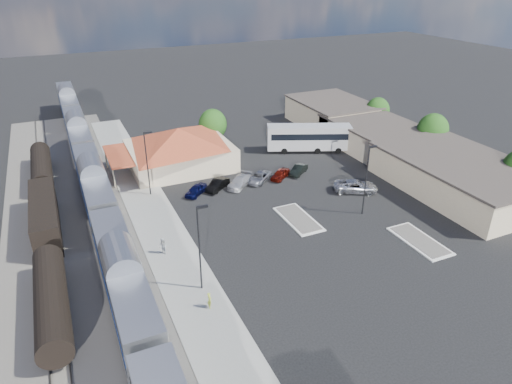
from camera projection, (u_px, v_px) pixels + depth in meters
name	position (u px, v px, depth m)	size (l,w,h in m)	color
ground	(276.00, 234.00, 52.67)	(280.00, 280.00, 0.00)	black
railbed	(78.00, 240.00, 51.41)	(16.00, 100.00, 0.12)	#4C4944
platform	(161.00, 231.00, 53.09)	(5.50, 92.00, 0.18)	gray
passenger_train	(95.00, 189.00, 56.87)	(3.00, 104.00, 5.55)	silver
freight_cars	(45.00, 217.00, 52.37)	(2.80, 46.00, 4.00)	black
station_depot	(179.00, 148.00, 69.19)	(18.35, 12.24, 6.20)	#C1AB8D
buildings_east	(392.00, 142.00, 73.66)	(14.40, 51.40, 4.80)	#C6B28C
traffic_island_south	(298.00, 219.00, 55.73)	(3.30, 7.50, 0.21)	silver
traffic_island_north	(420.00, 241.00, 51.26)	(3.30, 7.50, 0.21)	silver
lamp_plat_s	(200.00, 242.00, 41.37)	(1.08, 0.25, 9.00)	black
lamp_plat_n	(147.00, 159.00, 59.34)	(1.08, 0.25, 9.00)	black
lamp_lot	(367.00, 175.00, 54.77)	(1.08, 0.25, 9.00)	black
tree_east_b	(433.00, 130.00, 73.15)	(4.94, 4.94, 6.96)	#382314
tree_east_c	(377.00, 110.00, 84.79)	(4.41, 4.41, 6.21)	#382314
tree_depot	(213.00, 124.00, 76.49)	(4.71, 4.71, 6.63)	#382314
suv	(356.00, 186.00, 62.30)	(2.76, 5.98, 1.66)	#ADAEB5
coach_bus	(309.00, 137.00, 75.44)	(13.82, 8.12, 4.41)	silver
person_a	(210.00, 300.00, 40.77)	(0.59, 0.39, 1.62)	#BDCF40
person_b	(163.00, 246.00, 48.38)	(0.91, 0.71, 1.88)	white
parked_car_a	(196.00, 190.00, 61.59)	(1.58, 3.92, 1.34)	#0C0F3D
parked_car_b	(217.00, 185.00, 63.00)	(1.50, 4.31, 1.42)	black
parked_car_c	(240.00, 182.00, 63.93)	(2.02, 4.97, 1.44)	silver
parked_car_d	(259.00, 177.00, 65.39)	(2.16, 4.68, 1.30)	gray
parked_car_e	(280.00, 174.00, 66.32)	(1.57, 3.91, 1.33)	maroon
parked_car_f	(299.00, 170.00, 67.75)	(1.42, 4.06, 1.34)	black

